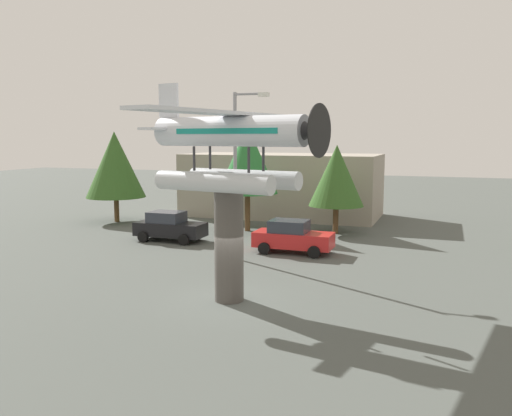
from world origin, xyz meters
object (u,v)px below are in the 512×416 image
storefront_building (282,185)px  tree_east (247,160)px  car_near_black (170,226)px  streetlight_primary (239,164)px  tree_center_back (337,176)px  car_mid_red (292,237)px  display_pedestal (229,246)px  tree_west (115,165)px  floatplane_monument (231,144)px

storefront_building → tree_east: size_ratio=2.16×
car_near_black → streetlight_primary: (5.70, -3.12, 3.94)m
tree_center_back → car_mid_red: bearing=-98.9°
tree_east → tree_center_back: (5.69, 1.00, -0.98)m
tree_center_back → streetlight_primary: bearing=-109.3°
streetlight_primary → car_near_black: bearing=151.3°
tree_center_back → tree_east: bearing=-170.0°
display_pedestal → tree_east: (-4.74, 14.50, 2.59)m
storefront_building → tree_west: (-10.48, -7.14, 1.76)m
display_pedestal → storefront_building: bearing=102.0°
display_pedestal → tree_west: (-15.14, 14.86, 2.07)m
car_mid_red → tree_west: size_ratio=0.64×
storefront_building → tree_center_back: (5.61, -6.50, 1.30)m
car_mid_red → tree_center_back: tree_center_back is taller
floatplane_monument → storefront_building: 22.81m
tree_east → tree_center_back: 5.86m
display_pedestal → floatplane_monument: size_ratio=0.41×
floatplane_monument → storefront_building: (-4.79, 22.03, -3.48)m
floatplane_monument → car_mid_red: bearing=102.9°
floatplane_monument → tree_center_back: size_ratio=1.83×
display_pedestal → storefront_building: storefront_building is taller
car_mid_red → tree_center_back: size_ratio=0.74×
streetlight_primary → tree_west: (-12.95, 8.32, -0.63)m
streetlight_primary → tree_center_back: (3.14, 8.96, -1.09)m
car_mid_red → tree_east: size_ratio=0.61×
storefront_building → tree_west: tree_west is taller
car_near_black → storefront_building: bearing=75.3°
car_mid_red → tree_center_back: 7.21m
display_pedestal → floatplane_monument: (0.13, -0.03, 3.79)m
floatplane_monument → storefront_building: size_ratio=0.69×
display_pedestal → floatplane_monument: floatplane_monument is taller
storefront_building → tree_center_back: size_ratio=2.64×
floatplane_monument → tree_west: bearing=147.4°
tree_west → tree_center_back: 16.11m
floatplane_monument → storefront_building: floatplane_monument is taller
tree_center_back → display_pedestal: bearing=-93.5°
display_pedestal → tree_east: tree_east is taller
car_mid_red → streetlight_primary: size_ratio=0.50×
floatplane_monument → storefront_building: bearing=113.9°
streetlight_primary → storefront_building: streetlight_primary is taller
storefront_building → tree_east: 7.84m
tree_center_back → car_near_black: bearing=-146.6°
car_near_black → tree_center_back: tree_center_back is taller
tree_west → tree_center_back: (16.09, 0.64, -0.46)m
floatplane_monument → car_mid_red: size_ratio=2.48×
car_near_black → tree_west: (-7.25, 5.20, 3.30)m
streetlight_primary → tree_west: size_ratio=1.27×
tree_east → tree_center_back: size_ratio=1.22×
storefront_building → display_pedestal: bearing=-78.0°
car_mid_red → storefront_building: (-4.59, 13.05, 1.54)m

